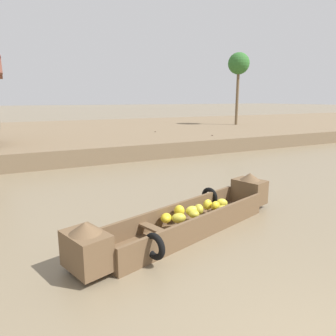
# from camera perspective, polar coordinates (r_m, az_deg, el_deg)

# --- Properties ---
(ground_plane) EXTENTS (300.00, 300.00, 0.00)m
(ground_plane) POSITION_cam_1_polar(r_m,az_deg,el_deg) (11.84, -11.38, -2.66)
(ground_plane) COLOR #7A6B51
(riverbank_strip) EXTENTS (160.00, 20.00, 0.80)m
(riverbank_strip) POSITION_cam_1_polar(r_m,az_deg,el_deg) (24.57, -19.94, 5.53)
(riverbank_strip) COLOR #756047
(riverbank_strip) RESTS_ON ground
(banana_boat) EXTENTS (5.79, 2.57, 0.98)m
(banana_boat) POSITION_cam_1_polar(r_m,az_deg,el_deg) (7.40, 3.76, -8.94)
(banana_boat) COLOR brown
(banana_boat) RESTS_ON ground
(fishing_skiff_distant) EXTENTS (3.16, 4.53, 0.86)m
(fishing_skiff_distant) POSITION_cam_1_polar(r_m,az_deg,el_deg) (20.66, 2.55, 4.82)
(fishing_skiff_distant) COLOR #3D2D21
(fishing_skiff_distant) RESTS_ON ground
(palm_tree_near) EXTENTS (1.80, 1.80, 6.03)m
(palm_tree_near) POSITION_cam_1_polar(r_m,az_deg,el_deg) (28.63, 12.63, 17.69)
(palm_tree_near) COLOR brown
(palm_tree_near) RESTS_ON riverbank_strip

